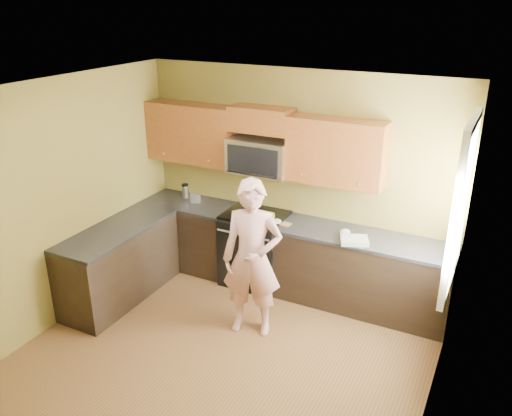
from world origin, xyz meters
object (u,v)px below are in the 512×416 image
Objects in this scene: stove at (255,248)px; woman at (252,259)px; microwave at (260,173)px; butter_tub at (269,219)px; travel_mug at (186,198)px; frying_pan at (247,221)px.

woman is (0.45, -0.96, 0.40)m from stove.
microwave is (0.00, 0.12, 0.97)m from stove.
travel_mug reaches higher than butter_tub.
travel_mug is (-1.33, 0.16, 0.00)m from butter_tub.
woman reaches higher than travel_mug.
stove is at bearing -6.91° from travel_mug.
woman reaches higher than butter_tub.
frying_pan reaches higher than butter_tub.
frying_pan is at bearing -86.12° from stove.
woman is 9.05× the size of travel_mug.
woman is at bearing -64.86° from stove.
woman reaches higher than stove.
stove is 7.00× the size of butter_tub.
stove is 1.25× the size of microwave.
frying_pan is (-0.43, 0.70, 0.07)m from woman.
stove is 0.98m from microwave.
butter_tub is 0.70× the size of travel_mug.
butter_tub is 1.34m from travel_mug.
woman is at bearing -34.79° from travel_mug.
travel_mug reaches higher than stove.
stove is 1.86× the size of frying_pan.
microwave is 1.49× the size of frying_pan.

